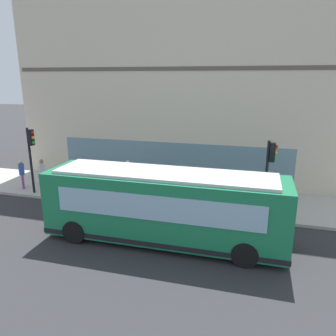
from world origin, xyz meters
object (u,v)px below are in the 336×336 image
fire_hydrant (268,190)px  traffic_light_near_corner (270,164)px  newspaper_vending_box (200,197)px  city_bus_nearside (164,207)px  pedestrian_near_hydrant (128,172)px  traffic_light_down_block (31,148)px  pedestrian_near_building_entrance (42,171)px  pedestrian_by_light_pole (22,172)px

fire_hydrant → traffic_light_near_corner: bearing=177.2°
newspaper_vending_box → city_bus_nearside: bearing=167.6°
city_bus_nearside → pedestrian_near_hydrant: bearing=35.0°
fire_hydrant → pedestrian_near_hydrant: bearing=96.8°
newspaper_vending_box → traffic_light_down_block: bearing=93.7°
traffic_light_near_corner → pedestrian_near_building_entrance: 13.46m
traffic_light_near_corner → newspaper_vending_box: (0.41, 3.37, -2.16)m
traffic_light_near_corner → pedestrian_by_light_pole: (0.22, 14.35, -1.56)m
fire_hydrant → newspaper_vending_box: size_ratio=0.82×
traffic_light_near_corner → traffic_light_down_block: 13.13m
traffic_light_down_block → pedestrian_near_hydrant: 5.71m
fire_hydrant → pedestrian_by_light_pole: pedestrian_by_light_pole is taller
traffic_light_near_corner → pedestrian_by_light_pole: size_ratio=2.06×
pedestrian_near_hydrant → newspaper_vending_box: bearing=-107.5°
traffic_light_near_corner → pedestrian_near_hydrant: (1.90, 8.10, -1.58)m
traffic_light_down_block → newspaper_vending_box: size_ratio=4.30×
pedestrian_by_light_pole → newspaper_vending_box: pedestrian_by_light_pole is taller
pedestrian_near_hydrant → traffic_light_down_block: bearing=113.0°
traffic_light_near_corner → pedestrian_by_light_pole: bearing=89.1°
fire_hydrant → newspaper_vending_box: bearing=125.3°
traffic_light_near_corner → fire_hydrant: bearing=-2.8°
city_bus_nearside → pedestrian_by_light_pole: 10.81m
traffic_light_down_block → newspaper_vending_box: (0.63, -9.76, -2.25)m
traffic_light_down_block → pedestrian_near_hydrant: bearing=-67.0°
traffic_light_near_corner → pedestrian_near_building_entrance: bearing=86.5°
traffic_light_near_corner → pedestrian_near_hydrant: bearing=76.8°
pedestrian_near_hydrant → pedestrian_near_building_entrance: bearing=101.6°
city_bus_nearside → newspaper_vending_box: bearing=-12.4°
traffic_light_down_block → pedestrian_by_light_pole: size_ratio=2.12×
traffic_light_near_corner → traffic_light_down_block: (-0.23, 13.13, 0.08)m
traffic_light_near_corner → pedestrian_by_light_pole: traffic_light_near_corner is taller
traffic_light_near_corner → pedestrian_near_building_entrance: (0.83, 13.34, -1.59)m
fire_hydrant → newspaper_vending_box: (-2.49, 3.51, 0.09)m
fire_hydrant → pedestrian_by_light_pole: size_ratio=0.41×
traffic_light_near_corner → fire_hydrant: traffic_light_near_corner is taller
city_bus_nearside → fire_hydrant: (6.49, -4.39, -1.04)m
city_bus_nearside → pedestrian_by_light_pole: bearing=69.3°
city_bus_nearside → traffic_light_near_corner: traffic_light_near_corner is taller
traffic_light_near_corner → city_bus_nearside: bearing=130.2°
traffic_light_near_corner → fire_hydrant: size_ratio=5.07×
traffic_light_down_block → pedestrian_by_light_pole: (0.45, 1.22, -1.64)m
pedestrian_near_building_entrance → newspaper_vending_box: size_ratio=1.97×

